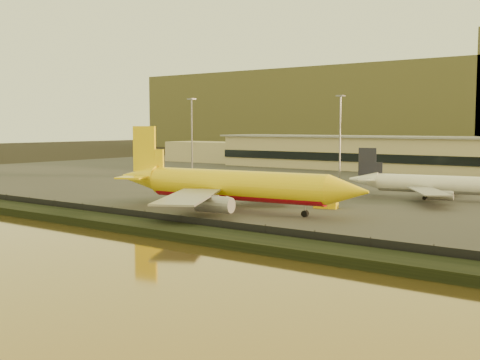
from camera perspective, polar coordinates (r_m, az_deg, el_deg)
The scene contains 10 objects.
ground at distance 111.64m, azimuth -4.93°, elevation -3.35°, with size 900.00×900.00×0.00m, color black.
embankment at distance 99.59m, azimuth -11.43°, elevation -4.07°, with size 320.00×7.00×1.40m, color black.
tarmac at distance 192.88m, azimuth 14.08°, elevation 0.13°, with size 320.00×220.00×0.20m, color #2D2D2D.
perimeter_fence at distance 102.18m, azimuth -9.77°, elevation -3.46°, with size 300.00×0.05×2.20m, color black.
terminal_building at distance 226.20m, azimuth 13.68°, elevation 2.42°, with size 202.00×25.00×12.60m.
apron_light_masts at distance 168.10m, azimuth 16.33°, elevation 4.69°, with size 152.20×12.20×25.40m.
dhl_cargo_jet at distance 115.04m, azimuth -0.76°, elevation -0.55°, with size 54.34×52.92×16.22m.
white_narrowbody_jet at distance 139.53m, azimuth 18.07°, elevation -0.42°, with size 38.93×37.51×11.22m.
gse_vehicle_yellow at distance 120.27m, azimuth 8.15°, elevation -2.18°, with size 4.60×2.07×2.07m, color yellow.
gse_vehicle_white at distance 144.79m, azimuth -2.44°, elevation -0.97°, with size 3.71×1.67×1.67m, color white.
Camera 1 is at (73.13, -82.72, 16.49)m, focal length 45.00 mm.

